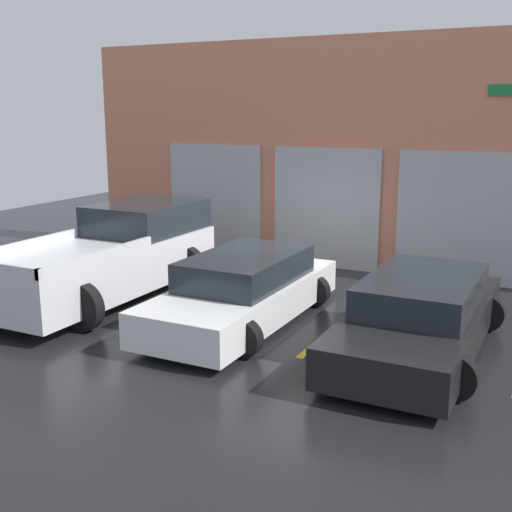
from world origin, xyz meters
TOP-DOWN VIEW (x-y plane):
  - ground_plane at (0.00, 0.00)m, footprint 28.00×28.00m
  - shophouse_building at (-0.01, 3.29)m, footprint 13.33×0.68m
  - pickup_truck at (-3.07, -1.27)m, footprint 2.53×5.23m
  - sedan_white at (0.00, -1.52)m, footprint 2.12×4.64m
  - sedan_side at (3.07, -1.52)m, footprint 2.20×4.80m
  - parking_stripe_far_left at (-4.60, -1.56)m, footprint 0.12×2.20m
  - parking_stripe_left at (-1.53, -1.56)m, footprint 0.12×2.20m
  - parking_stripe_centre at (1.53, -1.56)m, footprint 0.12×2.20m

SIDE VIEW (x-z plane):
  - ground_plane at x=0.00m, z-range 0.00..0.00m
  - parking_stripe_far_left at x=-4.60m, z-range 0.00..0.01m
  - parking_stripe_left at x=-1.53m, z-range 0.00..0.01m
  - parking_stripe_centre at x=1.53m, z-range 0.00..0.01m
  - sedan_side at x=3.07m, z-range -0.03..1.16m
  - sedan_white at x=0.00m, z-range -0.04..1.18m
  - pickup_truck at x=-3.07m, z-range -0.04..1.71m
  - shophouse_building at x=-0.01m, z-range -0.05..5.23m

